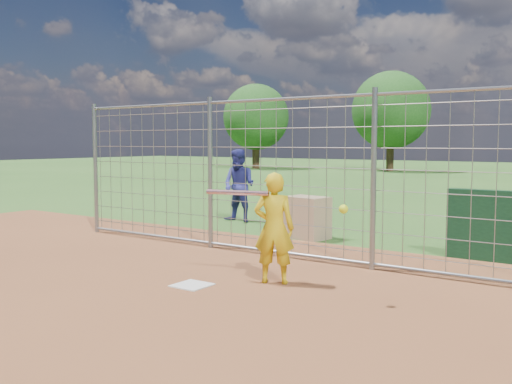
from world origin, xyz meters
The scene contains 7 objects.
ground centered at (0.00, 0.00, 0.00)m, with size 100.00×100.00×0.00m, color #2D591E.
home_plate centered at (0.00, -0.20, 0.01)m, with size 0.43×0.43×0.02m, color silver.
batter centered at (0.77, 0.53, 0.72)m, with size 0.53×0.35×1.45m, color gold.
bystander_a centered at (-3.04, 4.90, 0.84)m, with size 0.81×0.63×1.67m, color navy.
equipment_bin centered at (-0.62, 3.81, 0.40)m, with size 0.80×0.55×0.80m, color tan.
equipment_in_play centered at (0.73, 0.28, 1.16)m, with size 2.05×0.30×0.18m.
backstop_fence centered at (0.00, 2.00, 1.26)m, with size 9.08×0.08×2.60m.
Camera 1 is at (4.75, -5.58, 1.83)m, focal length 40.00 mm.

